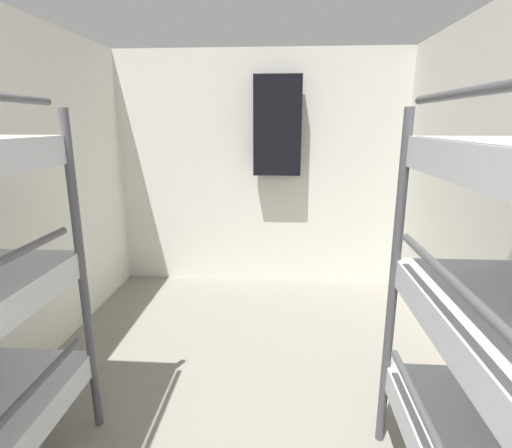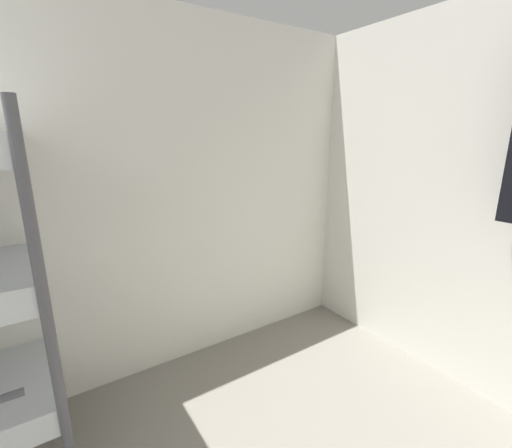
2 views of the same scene
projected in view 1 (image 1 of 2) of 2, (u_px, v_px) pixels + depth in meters
wall_back at (260, 171)px, 3.93m from camera, size 2.91×0.06×2.27m
hanging_coat at (277, 126)px, 3.67m from camera, size 0.44×0.12×0.90m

